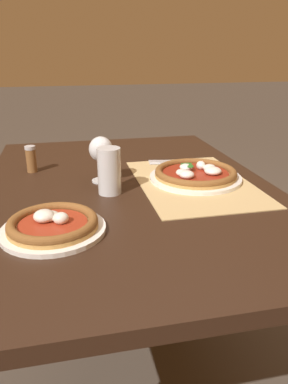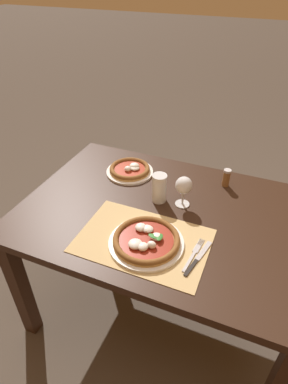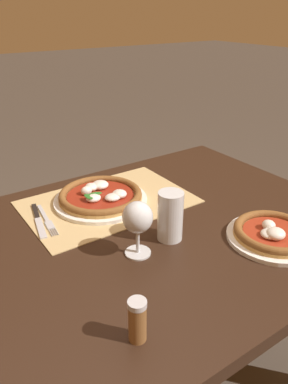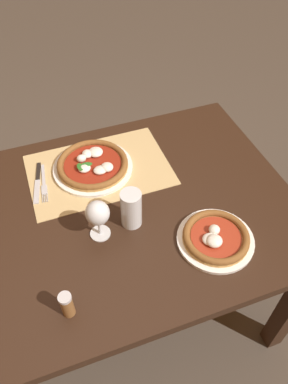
# 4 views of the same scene
# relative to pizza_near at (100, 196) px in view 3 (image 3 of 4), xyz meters

# --- Properties ---
(dining_table) EXTENTS (1.35, 0.94, 0.74)m
(dining_table) POSITION_rel_pizza_near_xyz_m (-0.00, 0.23, -0.12)
(dining_table) COLOR black
(dining_table) RESTS_ON ground
(paper_placemat) EXTENTS (0.55, 0.37, 0.00)m
(paper_placemat) POSITION_rel_pizza_near_xyz_m (-0.02, 0.01, -0.02)
(paper_placemat) COLOR tan
(paper_placemat) RESTS_ON dining_table
(pizza_near) EXTENTS (0.31, 0.31, 0.05)m
(pizza_near) POSITION_rel_pizza_near_xyz_m (0.00, 0.00, 0.00)
(pizza_near) COLOR white
(pizza_near) RESTS_ON paper_placemat
(pizza_far) EXTENTS (0.26, 0.26, 0.05)m
(pizza_far) POSITION_rel_pizza_near_xyz_m (-0.30, 0.48, -0.00)
(pizza_far) COLOR white
(pizza_far) RESTS_ON dining_table
(wine_glass) EXTENTS (0.08, 0.08, 0.16)m
(wine_glass) POSITION_rel_pizza_near_xyz_m (0.06, 0.31, 0.08)
(wine_glass) COLOR silver
(wine_glass) RESTS_ON dining_table
(pint_glass) EXTENTS (0.07, 0.07, 0.15)m
(pint_glass) POSITION_rel_pizza_near_xyz_m (-0.06, 0.30, 0.05)
(pint_glass) COLOR silver
(pint_glass) RESTS_ON dining_table
(fork) EXTENTS (0.04, 0.20, 0.00)m
(fork) POSITION_rel_pizza_near_xyz_m (0.20, 0.02, -0.02)
(fork) COLOR #B7B7BC
(fork) RESTS_ON paper_placemat
(knife) EXTENTS (0.06, 0.21, 0.01)m
(knife) POSITION_rel_pizza_near_xyz_m (0.22, 0.00, -0.02)
(knife) COLOR black
(knife) RESTS_ON paper_placemat
(pepper_shaker) EXTENTS (0.04, 0.04, 0.10)m
(pepper_shaker) POSITION_rel_pizza_near_xyz_m (0.22, 0.55, 0.03)
(pepper_shaker) COLOR brown
(pepper_shaker) RESTS_ON dining_table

